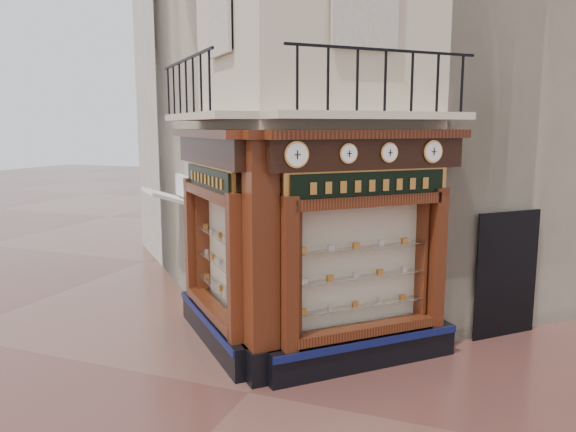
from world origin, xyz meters
The scene contains 15 objects.
ground centered at (0.00, 0.00, 0.00)m, with size 80.00×80.00×0.00m, color #502B25.
main_building centered at (0.00, 6.16, 6.00)m, with size 8.00×8.00×12.00m, color beige.
neighbour_left centered at (-2.47, 8.63, 5.50)m, with size 8.00×8.00×11.00m, color beige.
neighbour_right centered at (2.47, 8.63, 5.50)m, with size 8.00×8.00×11.00m, color beige.
shopfront_left centered at (-1.41, 1.57, 1.98)m, with size 2.86×2.86×3.98m.
shopfront_right centered at (1.41, 1.57, 1.98)m, with size 2.86×2.86×3.98m.
corner_pilaster centered at (0.00, 0.50, 1.95)m, with size 0.85×0.85×3.98m.
balcony centered at (0.00, 1.49, 4.22)m, with size 5.94×2.97×1.03m.
clock_a centered at (0.59, 0.49, 3.62)m, with size 0.32×0.32×0.40m.
clock_b centered at (1.21, 1.10, 3.62)m, with size 0.26×0.26×0.31m.
clock_c centered at (1.73, 1.63, 3.62)m, with size 0.26×0.26×0.32m.
clock_d centered at (2.34, 2.23, 3.62)m, with size 0.30×0.30×0.38m.
awning centered at (-3.76, 3.55, 0.00)m, with size 1.40×0.84×0.08m, color silver, non-canonical shape.
signboard_left centered at (-1.46, 1.51, 3.10)m, with size 2.01×2.01×0.54m.
signboard_right centered at (1.46, 1.51, 3.10)m, with size 2.17×2.17×0.58m.
Camera 1 is at (3.48, -7.28, 4.04)m, focal length 35.00 mm.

